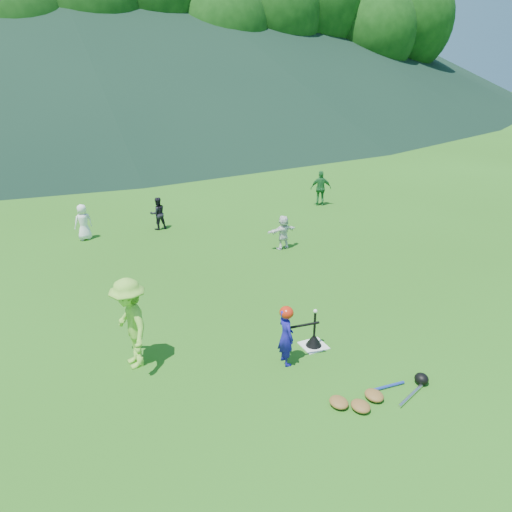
{
  "coord_description": "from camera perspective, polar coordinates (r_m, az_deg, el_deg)",
  "views": [
    {
      "loc": [
        -4.41,
        -6.74,
        5.07
      ],
      "look_at": [
        0.0,
        2.5,
        0.9
      ],
      "focal_mm": 35.0,
      "sensor_mm": 36.0,
      "label": 1
    }
  ],
  "objects": [
    {
      "name": "fielder_d",
      "position": [
        13.82,
        3.12,
        2.73
      ],
      "size": [
        0.92,
        0.37,
        0.97
      ],
      "primitive_type": "imported",
      "rotation": [
        0.0,
        0.0,
        3.23
      ],
      "color": "white",
      "rests_on": "ground"
    },
    {
      "name": "fielder_c",
      "position": [
        18.02,
        7.42,
        7.68
      ],
      "size": [
        0.79,
        0.56,
        1.24
      ],
      "primitive_type": "imported",
      "rotation": [
        0.0,
        0.0,
        2.75
      ],
      "color": "#216F31",
      "rests_on": "ground"
    },
    {
      "name": "equipment_pile",
      "position": [
        8.37,
        13.42,
        -15.26
      ],
      "size": [
        1.8,
        0.64,
        0.19
      ],
      "color": "olive",
      "rests_on": "ground"
    },
    {
      "name": "home_plate",
      "position": [
        9.52,
        6.6,
        -10.14
      ],
      "size": [
        0.45,
        0.45,
        0.02
      ],
      "primitive_type": "cube",
      "color": "silver",
      "rests_on": "ground"
    },
    {
      "name": "tree_line",
      "position": [
        40.95,
        -21.06,
        25.24
      ],
      "size": [
        70.04,
        11.4,
        14.82
      ],
      "color": "#382314",
      "rests_on": "ground"
    },
    {
      "name": "ground",
      "position": [
        9.52,
        6.6,
        -10.19
      ],
      "size": [
        120.0,
        120.0,
        0.0
      ],
      "primitive_type": "plane",
      "color": "#275D15",
      "rests_on": "ground"
    },
    {
      "name": "fielder_a",
      "position": [
        15.33,
        -19.14,
        3.67
      ],
      "size": [
        0.57,
        0.43,
        1.06
      ],
      "primitive_type": "imported",
      "rotation": [
        0.0,
        0.0,
        3.34
      ],
      "color": "white",
      "rests_on": "ground"
    },
    {
      "name": "fielder_b",
      "position": [
        15.67,
        -11.16,
        4.8
      ],
      "size": [
        0.52,
        0.43,
        1.01
      ],
      "primitive_type": "imported",
      "rotation": [
        0.0,
        0.0,
        3.23
      ],
      "color": "black",
      "rests_on": "ground"
    },
    {
      "name": "batter_gear",
      "position": [
        8.52,
        3.66,
        -6.59
      ],
      "size": [
        0.73,
        0.26,
        0.44
      ],
      "color": "red",
      "rests_on": "ground"
    },
    {
      "name": "batting_tee",
      "position": [
        9.45,
        6.63,
        -9.53
      ],
      "size": [
        0.3,
        0.3,
        0.68
      ],
      "color": "black",
      "rests_on": "home_plate"
    },
    {
      "name": "baseball",
      "position": [
        9.15,
        6.8,
        -6.28
      ],
      "size": [
        0.08,
        0.08,
        0.08
      ],
      "primitive_type": "sphere",
      "color": "white",
      "rests_on": "batting_tee"
    },
    {
      "name": "adult_coach",
      "position": [
        8.8,
        -14.18,
        -7.5
      ],
      "size": [
        0.69,
        1.1,
        1.64
      ],
      "primitive_type": "imported",
      "rotation": [
        0.0,
        0.0,
        -1.49
      ],
      "color": "#82CB3B",
      "rests_on": "ground"
    },
    {
      "name": "batter_child",
      "position": [
        8.73,
        3.44,
        -9.13
      ],
      "size": [
        0.27,
        0.4,
        1.08
      ],
      "primitive_type": "imported",
      "rotation": [
        0.0,
        0.0,
        1.55
      ],
      "color": "#1B1698",
      "rests_on": "ground"
    },
    {
      "name": "outfield_fence",
      "position": [
        35.3,
        -18.7,
        13.92
      ],
      "size": [
        70.07,
        0.08,
        1.33
      ],
      "color": "gray",
      "rests_on": "ground"
    }
  ]
}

